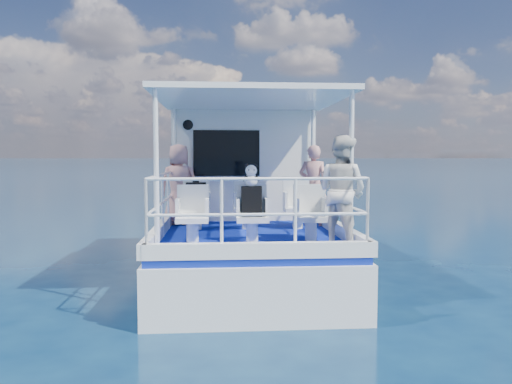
# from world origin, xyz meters

# --- Properties ---
(ground) EXTENTS (2000.00, 2000.00, 0.00)m
(ground) POSITION_xyz_m (0.00, 0.00, 0.00)
(ground) COLOR #08213E
(ground) RESTS_ON ground
(hull) EXTENTS (3.00, 7.00, 1.60)m
(hull) POSITION_xyz_m (0.00, 1.00, 0.00)
(hull) COLOR white
(hull) RESTS_ON ground
(deck) EXTENTS (2.90, 6.90, 0.10)m
(deck) POSITION_xyz_m (0.00, 1.00, 0.85)
(deck) COLOR #0A1C90
(deck) RESTS_ON hull
(cabin) EXTENTS (2.85, 2.00, 2.20)m
(cabin) POSITION_xyz_m (0.00, 2.30, 2.00)
(cabin) COLOR white
(cabin) RESTS_ON deck
(canopy) EXTENTS (3.00, 3.20, 0.08)m
(canopy) POSITION_xyz_m (0.00, -0.20, 3.14)
(canopy) COLOR white
(canopy) RESTS_ON cabin
(canopy_posts) EXTENTS (2.77, 2.97, 2.20)m
(canopy_posts) POSITION_xyz_m (0.00, -0.25, 2.00)
(canopy_posts) COLOR white
(canopy_posts) RESTS_ON deck
(railings) EXTENTS (2.84, 3.59, 1.00)m
(railings) POSITION_xyz_m (0.00, -0.58, 1.40)
(railings) COLOR white
(railings) RESTS_ON deck
(seat_port_fwd) EXTENTS (0.48, 0.46, 0.38)m
(seat_port_fwd) POSITION_xyz_m (-0.90, 0.20, 1.09)
(seat_port_fwd) COLOR white
(seat_port_fwd) RESTS_ON deck
(seat_center_fwd) EXTENTS (0.48, 0.46, 0.38)m
(seat_center_fwd) POSITION_xyz_m (0.00, 0.20, 1.09)
(seat_center_fwd) COLOR white
(seat_center_fwd) RESTS_ON deck
(seat_stbd_fwd) EXTENTS (0.48, 0.46, 0.38)m
(seat_stbd_fwd) POSITION_xyz_m (0.90, 0.20, 1.09)
(seat_stbd_fwd) COLOR white
(seat_stbd_fwd) RESTS_ON deck
(seat_port_aft) EXTENTS (0.48, 0.46, 0.38)m
(seat_port_aft) POSITION_xyz_m (-0.90, -1.10, 1.09)
(seat_port_aft) COLOR white
(seat_port_aft) RESTS_ON deck
(seat_center_aft) EXTENTS (0.48, 0.46, 0.38)m
(seat_center_aft) POSITION_xyz_m (0.00, -1.10, 1.09)
(seat_center_aft) COLOR white
(seat_center_aft) RESTS_ON deck
(seat_stbd_aft) EXTENTS (0.48, 0.46, 0.38)m
(seat_stbd_aft) POSITION_xyz_m (0.90, -1.10, 1.09)
(seat_stbd_aft) COLOR white
(seat_stbd_aft) RESTS_ON deck
(passenger_port_fwd) EXTENTS (0.63, 0.50, 1.52)m
(passenger_port_fwd) POSITION_xyz_m (-1.25, 0.88, 1.66)
(passenger_port_fwd) COLOR tan
(passenger_port_fwd) RESTS_ON deck
(passenger_stbd_fwd) EXTENTS (0.64, 0.53, 1.50)m
(passenger_stbd_fwd) POSITION_xyz_m (1.25, 0.58, 1.65)
(passenger_stbd_fwd) COLOR tan
(passenger_stbd_fwd) RESTS_ON deck
(passenger_stbd_aft) EXTENTS (0.96, 0.97, 1.58)m
(passenger_stbd_aft) POSITION_xyz_m (1.25, -1.60, 1.69)
(passenger_stbd_aft) COLOR silver
(passenger_stbd_aft) RESTS_ON deck
(backpack_port) EXTENTS (0.34, 0.19, 0.45)m
(backpack_port) POSITION_xyz_m (-0.90, 0.14, 1.50)
(backpack_port) COLOR black
(backpack_port) RESTS_ON seat_port_fwd
(backpack_center) EXTENTS (0.30, 0.17, 0.45)m
(backpack_center) POSITION_xyz_m (-0.01, -1.11, 1.51)
(backpack_center) COLOR black
(backpack_center) RESTS_ON seat_center_aft
(compact_camera) EXTENTS (0.11, 0.06, 0.06)m
(compact_camera) POSITION_xyz_m (-0.90, 0.14, 1.76)
(compact_camera) COLOR black
(compact_camera) RESTS_ON backpack_port
(panda) EXTENTS (0.22, 0.18, 0.34)m
(panda) POSITION_xyz_m (-0.02, -1.12, 1.90)
(panda) COLOR silver
(panda) RESTS_ON backpack_center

